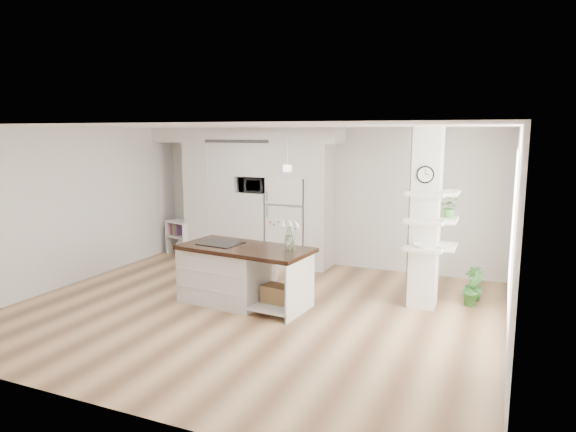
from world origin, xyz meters
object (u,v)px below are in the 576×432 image
Objects in this scene: refrigerator at (290,221)px; kitchen_island at (233,272)px; bookshelf at (182,240)px; floor_plant_a at (473,289)px.

refrigerator reaches higher than kitchen_island.
bookshelf is at bearing -175.51° from refrigerator.
kitchen_island is at bearing -87.70° from refrigerator.
refrigerator is 2.50m from kitchen_island.
floor_plant_a is (3.52, -1.19, -0.61)m from refrigerator.
floor_plant_a is at bearing -18.67° from refrigerator.
refrigerator is at bearing 161.33° from floor_plant_a.
bookshelf is at bearing 144.06° from kitchen_island.
refrigerator is at bearing 21.85° from bookshelf.
bookshelf is (-2.45, -0.19, -0.56)m from refrigerator.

